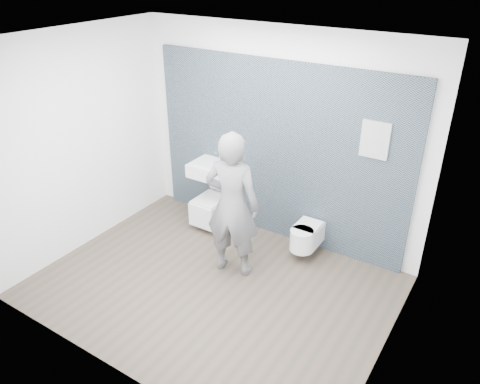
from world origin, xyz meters
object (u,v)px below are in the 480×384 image
Objects in this scene: washbasin at (213,170)px; toilet_square at (212,207)px; visitor at (232,205)px; toilet_rounded at (305,236)px.

washbasin is 0.57m from toilet_square.
visitor reaches higher than toilet_square.
visitor is (0.84, -0.79, 0.06)m from washbasin.
toilet_square is 1.40× the size of toilet_rounded.
toilet_rounded is at bearing -141.45° from visitor.
toilet_rounded is (1.46, -0.04, -0.56)m from washbasin.
washbasin is at bearing 90.00° from toilet_square.
toilet_square is (0.00, -0.05, -0.57)m from washbasin.
washbasin is at bearing -55.27° from visitor.
visitor is at bearing -43.28° from washbasin.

